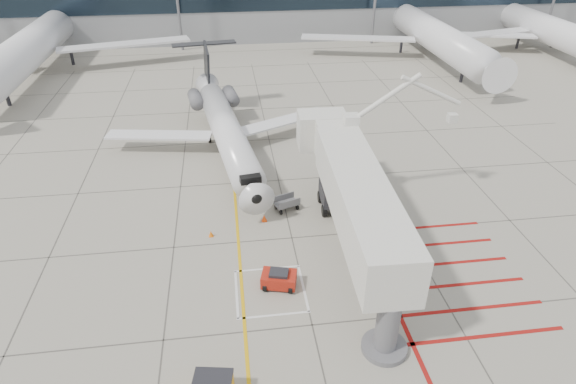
{
  "coord_description": "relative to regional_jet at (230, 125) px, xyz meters",
  "views": [
    {
      "loc": [
        -3.78,
        -22.32,
        19.97
      ],
      "look_at": [
        0.0,
        6.0,
        2.5
      ],
      "focal_mm": 30.0,
      "sensor_mm": 36.0,
      "label": 1
    }
  ],
  "objects": [
    {
      "name": "bg_aircraft_c",
      "position": [
        29.56,
        30.36,
        2.49
      ],
      "size": [
        36.71,
        40.79,
        12.24
      ],
      "primitive_type": null,
      "color": "silver",
      "rests_on": "ground_plane"
    },
    {
      "name": "pushback_tug",
      "position": [
        2.24,
        -16.3,
        -3.03
      ],
      "size": [
        2.31,
        1.75,
        1.2
      ],
      "primitive_type": null,
      "rotation": [
        0.0,
        0.0,
        -0.25
      ],
      "color": "#AC1E10",
      "rests_on": "ground_plane"
    },
    {
      "name": "ground_power_unit",
      "position": [
        8.59,
        -10.84,
        -2.68
      ],
      "size": [
        2.65,
        1.9,
        1.9
      ],
      "primitive_type": null,
      "rotation": [
        0.0,
        0.0,
        0.23
      ],
      "color": "white",
      "rests_on": "ground_plane"
    },
    {
      "name": "ground_plane",
      "position": [
        3.68,
        -15.64,
        -3.62
      ],
      "size": [
        260.0,
        260.0,
        0.0
      ],
      "primitive_type": "plane",
      "color": "gray",
      "rests_on": "ground"
    },
    {
      "name": "jet_bridge",
      "position": [
        7.31,
        -14.75,
        0.47
      ],
      "size": [
        10.36,
        20.77,
        8.18
      ],
      "primitive_type": null,
      "rotation": [
        0.0,
        0.0,
        -0.03
      ],
      "color": "silver",
      "rests_on": "ground_plane"
    },
    {
      "name": "baggage_cart",
      "position": [
        3.78,
        -8.05,
        -3.07
      ],
      "size": [
        2.03,
        1.64,
        1.11
      ],
      "primitive_type": null,
      "rotation": [
        0.0,
        0.0,
        0.35
      ],
      "color": "slate",
      "rests_on": "ground_plane"
    },
    {
      "name": "bg_aircraft_b",
      "position": [
        -24.48,
        30.36,
        2.97
      ],
      "size": [
        39.55,
        43.95,
        13.18
      ],
      "primitive_type": null,
      "color": "silver",
      "rests_on": "ground_plane"
    },
    {
      "name": "regional_jet",
      "position": [
        0.0,
        0.0,
        0.0
      ],
      "size": [
        25.79,
        30.6,
        7.25
      ],
      "primitive_type": null,
      "rotation": [
        0.0,
        0.0,
        0.15
      ],
      "color": "silver",
      "rests_on": "ground_plane"
    },
    {
      "name": "cone_nose",
      "position": [
        -1.84,
        -10.7,
        -3.4
      ],
      "size": [
        0.32,
        0.32,
        0.44
      ],
      "primitive_type": "cone",
      "color": "orange",
      "rests_on": "ground_plane"
    },
    {
      "name": "bg_aircraft_d",
      "position": [
        48.13,
        30.36,
        2.17
      ],
      "size": [
        34.76,
        38.62,
        11.59
      ],
      "primitive_type": null,
      "color": "silver",
      "rests_on": "ground_plane"
    },
    {
      "name": "cone_side",
      "position": [
        1.98,
        -9.34,
        -3.36
      ],
      "size": [
        0.38,
        0.38,
        0.52
      ],
      "primitive_type": "cone",
      "color": "#F5460C",
      "rests_on": "ground_plane"
    }
  ]
}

